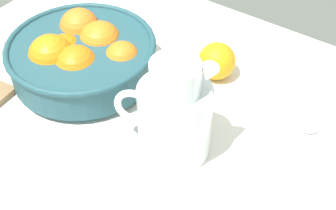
# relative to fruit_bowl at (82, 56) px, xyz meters

# --- Properties ---
(ground_plane) EXTENTS (1.16, 0.89, 0.03)m
(ground_plane) POSITION_rel_fruit_bowl_xyz_m (0.24, -0.06, -0.07)
(ground_plane) COLOR white
(fruit_bowl) EXTENTS (0.29, 0.29, 0.11)m
(fruit_bowl) POSITION_rel_fruit_bowl_xyz_m (0.00, 0.00, 0.00)
(fruit_bowl) COLOR #234C56
(fruit_bowl) RESTS_ON ground_plane
(juice_pitcher) EXTENTS (0.17, 0.12, 0.19)m
(juice_pitcher) POSITION_rel_fruit_bowl_xyz_m (0.26, -0.06, 0.02)
(juice_pitcher) COLOR white
(juice_pitcher) RESTS_ON ground_plane
(loose_orange_3) EXTENTS (0.07, 0.07, 0.07)m
(loose_orange_3) POSITION_rel_fruit_bowl_xyz_m (0.22, 0.15, -0.01)
(loose_orange_3) COLOR orange
(loose_orange_3) RESTS_ON ground_plane
(spoon) EXTENTS (0.13, 0.12, 0.01)m
(spoon) POSITION_rel_fruit_bowl_xyz_m (0.46, 0.14, -0.05)
(spoon) COLOR silver
(spoon) RESTS_ON ground_plane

